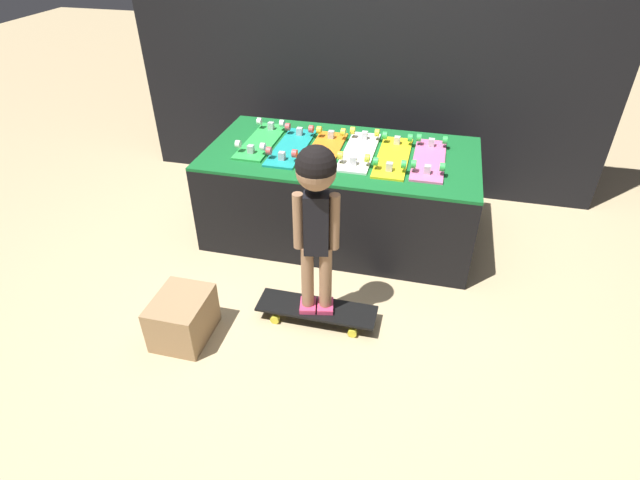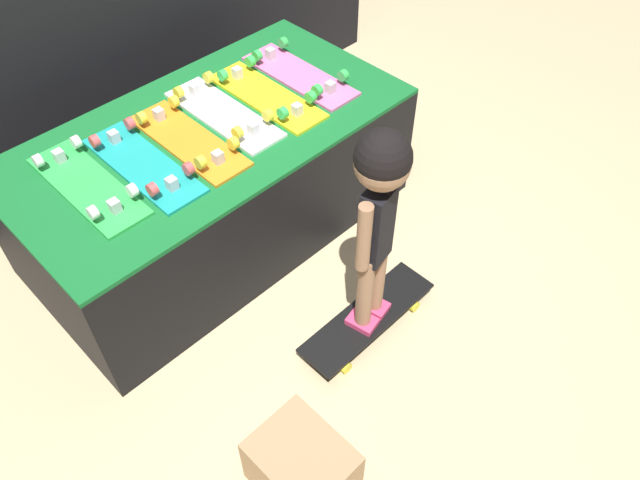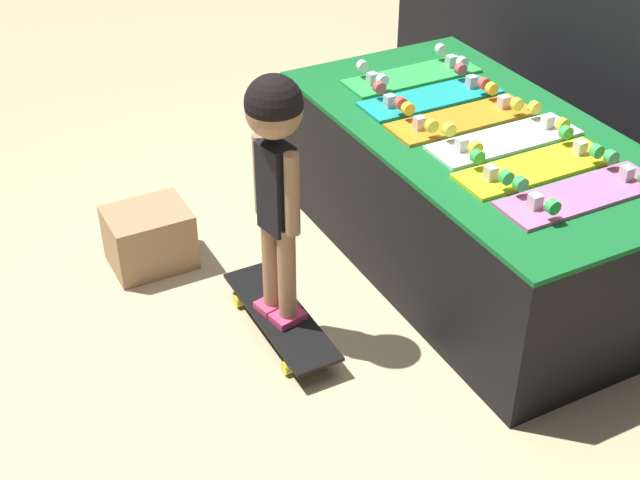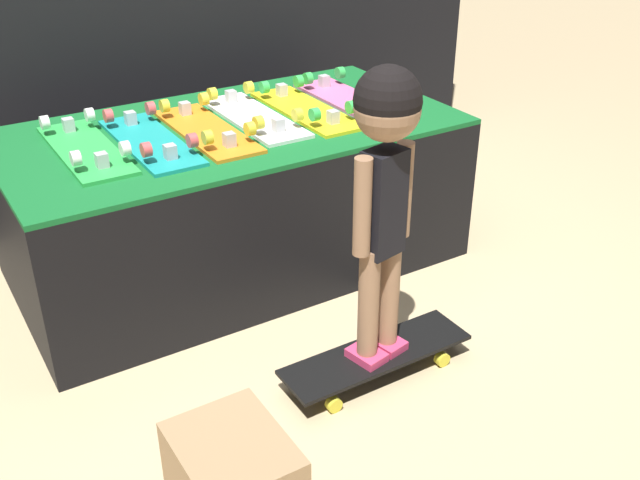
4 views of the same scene
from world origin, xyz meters
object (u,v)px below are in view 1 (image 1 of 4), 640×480
at_px(skateboard_white_on_rack, 359,150).
at_px(skateboard_on_floor, 317,310).
at_px(storage_box, 183,318).
at_px(skateboard_orange_on_rack, 324,149).
at_px(skateboard_teal_on_rack, 291,146).
at_px(skateboard_yellow_on_rack, 393,156).
at_px(skateboard_green_on_rack, 262,140).
at_px(skateboard_pink_on_rack, 429,158).
at_px(child, 316,202).

relative_size(skateboard_white_on_rack, skateboard_on_floor, 0.92).
bearing_deg(storage_box, skateboard_white_on_rack, 59.80).
bearing_deg(skateboard_white_on_rack, skateboard_orange_on_rack, -169.27).
bearing_deg(skateboard_teal_on_rack, storage_box, -102.77).
distance_m(skateboard_white_on_rack, skateboard_yellow_on_rack, 0.23).
relative_size(skateboard_teal_on_rack, skateboard_orange_on_rack, 1.00).
relative_size(skateboard_yellow_on_rack, storage_box, 1.83).
bearing_deg(skateboard_green_on_rack, skateboard_pink_on_rack, -1.23).
bearing_deg(skateboard_orange_on_rack, skateboard_teal_on_rack, 179.58).
height_order(skateboard_orange_on_rack, skateboard_on_floor, skateboard_orange_on_rack).
bearing_deg(skateboard_on_floor, skateboard_pink_on_rack, 61.77).
relative_size(skateboard_yellow_on_rack, skateboard_on_floor, 0.92).
bearing_deg(skateboard_yellow_on_rack, skateboard_teal_on_rack, -179.26).
bearing_deg(child, skateboard_pink_on_rack, 50.47).
bearing_deg(skateboard_pink_on_rack, skateboard_teal_on_rack, -178.39).
relative_size(skateboard_orange_on_rack, skateboard_pink_on_rack, 1.00).
height_order(skateboard_teal_on_rack, storage_box, skateboard_teal_on_rack).
bearing_deg(skateboard_green_on_rack, skateboard_yellow_on_rack, -2.59).
xyz_separation_m(skateboard_white_on_rack, skateboard_pink_on_rack, (0.46, -0.02, 0.00)).
bearing_deg(skateboard_white_on_rack, skateboard_yellow_on_rack, -8.16).
height_order(skateboard_white_on_rack, skateboard_yellow_on_rack, same).
height_order(skateboard_green_on_rack, storage_box, skateboard_green_on_rack).
distance_m(skateboard_orange_on_rack, child, 0.95).
bearing_deg(skateboard_pink_on_rack, storage_box, -133.74).
bearing_deg(skateboard_white_on_rack, storage_box, -120.20).
height_order(skateboard_green_on_rack, skateboard_teal_on_rack, same).
xyz_separation_m(skateboard_orange_on_rack, skateboard_yellow_on_rack, (0.46, 0.01, 0.00)).
relative_size(skateboard_teal_on_rack, child, 0.63).
bearing_deg(storage_box, skateboard_on_floor, 23.53).
distance_m(skateboard_yellow_on_rack, skateboard_pink_on_rack, 0.23).
bearing_deg(child, skateboard_orange_on_rack, 89.61).
bearing_deg(skateboard_teal_on_rack, child, -66.22).
bearing_deg(skateboard_teal_on_rack, skateboard_white_on_rack, 5.20).
height_order(skateboard_green_on_rack, skateboard_yellow_on_rack, same).
bearing_deg(skateboard_yellow_on_rack, skateboard_orange_on_rack, -178.68).
distance_m(child, storage_box, 1.00).
distance_m(skateboard_teal_on_rack, skateboard_white_on_rack, 0.46).
xyz_separation_m(skateboard_orange_on_rack, storage_box, (-0.51, -1.23, -0.52)).
bearing_deg(skateboard_orange_on_rack, skateboard_yellow_on_rack, 1.32).
relative_size(skateboard_orange_on_rack, storage_box, 1.83).
bearing_deg(skateboard_yellow_on_rack, skateboard_pink_on_rack, 4.21).
bearing_deg(skateboard_on_floor, child, 0.00).
bearing_deg(child, storage_box, -167.78).
xyz_separation_m(skateboard_orange_on_rack, skateboard_white_on_rack, (0.23, 0.04, 0.00)).
distance_m(skateboard_orange_on_rack, skateboard_pink_on_rack, 0.69).
height_order(skateboard_orange_on_rack, skateboard_pink_on_rack, same).
height_order(skateboard_pink_on_rack, skateboard_on_floor, skateboard_pink_on_rack).
xyz_separation_m(skateboard_green_on_rack, skateboard_yellow_on_rack, (0.92, -0.04, 0.00)).
xyz_separation_m(skateboard_teal_on_rack, storage_box, (-0.28, -1.23, -0.52)).
relative_size(skateboard_white_on_rack, skateboard_pink_on_rack, 1.00).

